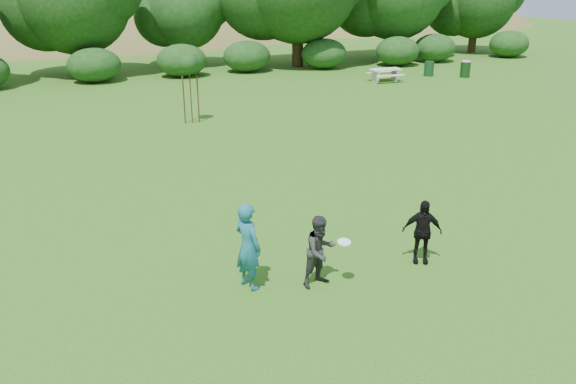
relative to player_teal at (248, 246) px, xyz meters
name	(u,v)px	position (x,y,z in m)	size (l,w,h in m)	color
ground	(341,295)	(1.60, -0.96, -0.91)	(120.00, 120.00, 0.00)	#19470C
player_teal	(248,246)	(0.00, 0.00, 0.00)	(0.66, 0.43, 1.81)	#1A5D76
player_grey	(320,251)	(1.39, -0.40, -0.16)	(0.73, 0.57, 1.50)	#2A292C
player_black	(422,232)	(3.84, -0.28, -0.18)	(0.85, 0.35, 1.45)	black
trash_can_near	(429,69)	(17.82, 20.45, -0.46)	(0.60, 0.60, 0.90)	#153C1F
frisbee	(344,242)	(1.78, -0.66, 0.09)	(0.27, 0.27, 0.07)	white
sapling	(189,66)	(1.61, 13.80, 1.51)	(0.70, 0.70, 2.85)	#3E2918
picnic_table	(386,73)	(14.29, 19.65, -0.39)	(1.80, 1.48, 0.76)	silver
trash_can_lidded	(465,68)	(19.65, 19.27, -0.37)	(0.60, 0.60, 1.05)	#133413
hillside	(114,118)	(1.05, 67.49, -12.88)	(150.00, 72.00, 52.00)	olive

